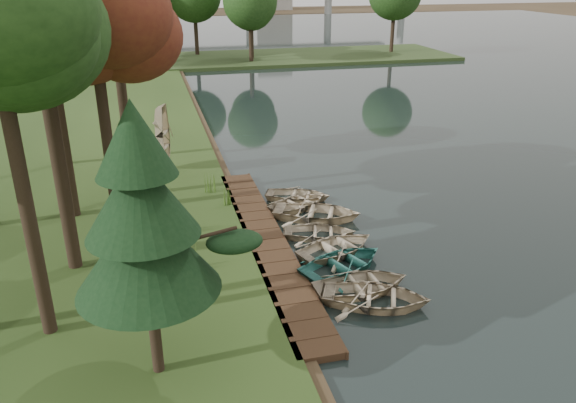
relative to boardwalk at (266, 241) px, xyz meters
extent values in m
plane|color=#3D2F1D|center=(1.60, 0.00, -0.15)|extent=(300.00, 300.00, 0.00)
cube|color=black|center=(31.60, 20.00, -0.12)|extent=(130.00, 200.00, 0.05)
cube|color=#382515|center=(0.00, 0.00, 0.00)|extent=(1.60, 16.00, 0.30)
cube|color=#2D3F1C|center=(9.60, 50.00, 0.08)|extent=(50.00, 14.00, 0.45)
cylinder|color=black|center=(-13.73, 50.00, 2.70)|extent=(0.50, 0.50, 4.80)
sphere|color=#224316|center=(-13.73, 50.00, 6.30)|extent=(5.60, 5.60, 5.60)
cylinder|color=black|center=(-7.07, 50.00, 2.70)|extent=(0.50, 0.50, 4.80)
sphere|color=#224316|center=(-7.07, 50.00, 6.30)|extent=(5.60, 5.60, 5.60)
cylinder|color=black|center=(-0.40, 50.00, 2.70)|extent=(0.50, 0.50, 4.80)
sphere|color=#224316|center=(-0.40, 50.00, 6.30)|extent=(5.60, 5.60, 5.60)
cylinder|color=black|center=(6.27, 50.00, 2.70)|extent=(0.50, 0.50, 4.80)
sphere|color=#224316|center=(6.27, 50.00, 6.30)|extent=(5.60, 5.60, 5.60)
cylinder|color=black|center=(12.93, 50.00, 2.70)|extent=(0.50, 0.50, 4.80)
sphere|color=#224316|center=(12.93, 50.00, 6.30)|extent=(5.60, 5.60, 5.60)
cylinder|color=black|center=(19.60, 50.00, 2.70)|extent=(0.50, 0.50, 4.80)
sphere|color=#224316|center=(19.60, 50.00, 6.30)|extent=(5.60, 5.60, 5.60)
cylinder|color=black|center=(26.27, 50.00, 2.70)|extent=(0.50, 0.50, 4.80)
sphere|color=#224316|center=(26.27, 50.00, 6.30)|extent=(5.60, 5.60, 5.60)
cylinder|color=#A5A5A0|center=(-18.40, 120.00, 3.85)|extent=(1.80, 1.80, 8.00)
imported|color=#BEAB8A|center=(2.69, -5.48, 0.28)|extent=(4.46, 3.93, 0.77)
imported|color=#BEAB8A|center=(2.54, -4.54, 0.27)|extent=(3.66, 2.69, 0.74)
imported|color=#2A776B|center=(2.42, -2.92, 0.28)|extent=(4.38, 3.79, 0.76)
imported|color=#BEAB8A|center=(2.62, -1.59, 0.27)|extent=(4.19, 3.59, 0.73)
imported|color=#BEAB8A|center=(2.36, 0.02, 0.22)|extent=(3.59, 2.98, 0.64)
imported|color=#BEAB8A|center=(2.79, 1.86, 0.32)|extent=(4.84, 4.25, 0.83)
imported|color=#BEAB8A|center=(2.35, 3.33, 0.23)|extent=(3.84, 3.37, 0.66)
imported|color=#BEAB8A|center=(2.55, 4.33, 0.23)|extent=(3.84, 3.35, 0.66)
imported|color=#BEAB8A|center=(-3.54, 10.00, 0.53)|extent=(4.17, 3.44, 0.75)
cylinder|color=black|center=(-7.91, -4.69, 4.72)|extent=(0.42, 0.42, 9.15)
cylinder|color=black|center=(-7.54, -0.52, 6.83)|extent=(0.51, 0.51, 13.37)
cylinder|color=black|center=(-5.84, -0.08, 4.17)|extent=(0.40, 0.40, 8.03)
ellipsoid|color=#602515|center=(-5.84, -0.08, 8.18)|extent=(4.17, 4.17, 3.54)
cylinder|color=black|center=(-7.98, 4.53, 4.97)|extent=(0.43, 0.43, 9.64)
cylinder|color=black|center=(-5.41, 6.45, 5.51)|extent=(0.45, 0.45, 10.71)
cylinder|color=black|center=(-9.38, 12.41, 5.13)|extent=(0.44, 0.44, 9.97)
cylinder|color=black|center=(-4.69, -7.40, 1.69)|extent=(0.32, 0.32, 3.08)
cone|color=black|center=(-4.69, -7.40, 4.09)|extent=(3.80, 3.80, 2.60)
cone|color=black|center=(-4.69, -7.40, 5.52)|extent=(2.90, 2.90, 2.25)
cone|color=black|center=(-4.69, -7.40, 6.94)|extent=(2.00, 2.00, 1.90)
cone|color=#3F661E|center=(-3.28, -1.83, 0.61)|extent=(0.60, 0.60, 0.92)
cone|color=#3F661E|center=(-1.04, 3.98, 0.60)|extent=(0.60, 0.60, 0.89)
cone|color=#3F661E|center=(-3.21, 1.49, 0.68)|extent=(0.60, 0.60, 1.06)
cone|color=#3F661E|center=(-1.63, 5.96, 0.64)|extent=(0.60, 0.60, 0.98)
camera|label=1|loc=(-4.28, -20.73, 10.67)|focal=35.00mm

